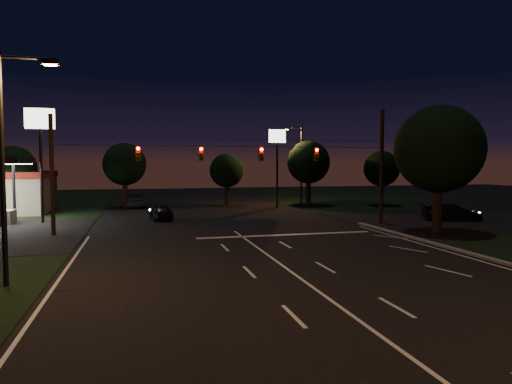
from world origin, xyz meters
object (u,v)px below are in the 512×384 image
object	(u,v)px
utility_pole_right	(381,224)
car_cross	(452,212)
car_oncoming_a	(161,212)
car_oncoming_b	(135,201)
tree_right_near	(438,150)

from	to	relation	value
utility_pole_right	car_cross	xyz separation A→B (m)	(6.78, 0.37, 0.71)
utility_pole_right	car_oncoming_a	world-z (taller)	utility_pole_right
car_oncoming_b	utility_pole_right	bearing A→B (deg)	136.59
utility_pole_right	car_oncoming_b	size ratio (longest dim) A/B	2.00
tree_right_near	car_cross	bearing A→B (deg)	44.70
tree_right_near	utility_pole_right	bearing A→B (deg)	107.53
utility_pole_right	tree_right_near	size ratio (longest dim) A/B	1.03
car_oncoming_a	car_oncoming_b	world-z (taller)	car_oncoming_b
utility_pole_right	car_oncoming_a	xyz separation A→B (m)	(-16.74, 6.81, 0.67)
tree_right_near	car_oncoming_a	size ratio (longest dim) A/B	2.23
car_cross	utility_pole_right	bearing A→B (deg)	109.42
tree_right_near	car_cross	size ratio (longest dim) A/B	1.79
utility_pole_right	car_oncoming_b	xyz separation A→B (m)	(-18.92, 18.42, 0.74)
car_oncoming_a	car_oncoming_b	bearing A→B (deg)	-86.98
car_oncoming_a	car_cross	size ratio (longest dim) A/B	0.80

